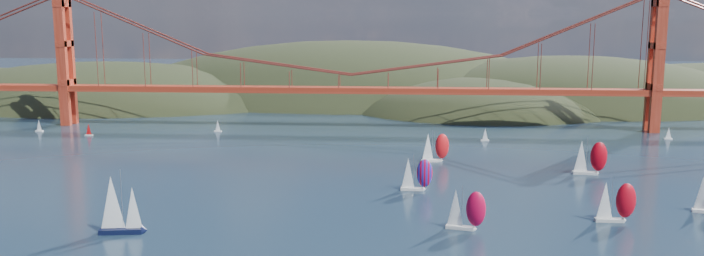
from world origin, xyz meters
name	(u,v)px	position (x,y,z in m)	size (l,w,h in m)	color
headlands	(446,122)	(44.95, 278.29, -12.46)	(725.00, 225.00, 96.00)	black
bridge	(347,49)	(-1.75, 180.00, 32.23)	(552.00, 12.00, 55.00)	maroon
sloop_navy	(118,205)	(-39.09, 39.19, 6.19)	(9.33, 5.74, 14.02)	black
racer_0	(465,209)	(34.80, 47.39, 4.66)	(8.79, 4.81, 9.86)	silver
racer_1	(615,201)	(68.93, 55.59, 4.81)	(8.82, 3.56, 10.18)	silver
racer_3	(589,157)	(75.55, 102.60, 5.19)	(9.64, 4.07, 10.98)	silver
racer_5	(435,147)	(31.28, 116.60, 4.79)	(9.03, 4.67, 10.14)	silver
racer_rwb	(416,174)	(24.74, 80.25, 4.57)	(8.42, 3.44, 9.67)	silver
distant_boat_1	(39,126)	(-123.51, 161.63, 2.41)	(3.00, 2.00, 4.70)	silver
distant_boat_2	(89,130)	(-99.44, 153.87, 2.41)	(3.00, 2.00, 4.70)	silver
distant_boat_3	(218,126)	(-52.24, 166.23, 2.41)	(3.00, 2.00, 4.70)	silver
distant_boat_4	(669,133)	(120.11, 162.17, 2.41)	(3.00, 2.00, 4.70)	silver
distant_boat_8	(485,135)	(51.48, 153.99, 2.41)	(3.00, 2.00, 4.70)	silver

